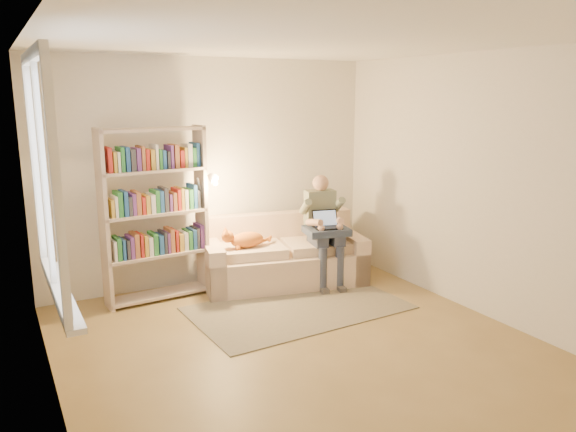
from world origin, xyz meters
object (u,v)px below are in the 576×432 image
person (323,223)px  laptop (321,223)px  sofa (283,259)px  bookshelf (155,206)px  cat (247,239)px

person → laptop: person is taller
sofa → bookshelf: (-1.44, 0.16, 0.75)m
sofa → bookshelf: 1.63m
sofa → laptop: 0.65m
person → bookshelf: size_ratio=0.68×
laptop → bookshelf: (-1.76, 0.48, 0.28)m
laptop → bookshelf: 1.85m
bookshelf → cat: bearing=-14.8°
person → cat: size_ratio=2.11×
sofa → cat: sofa is taller
person → sofa: bearing=162.2°
cat → laptop: 0.85m
person → cat: (-0.87, 0.21, -0.13)m
laptop → cat: bearing=171.5°
sofa → laptop: laptop is taller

